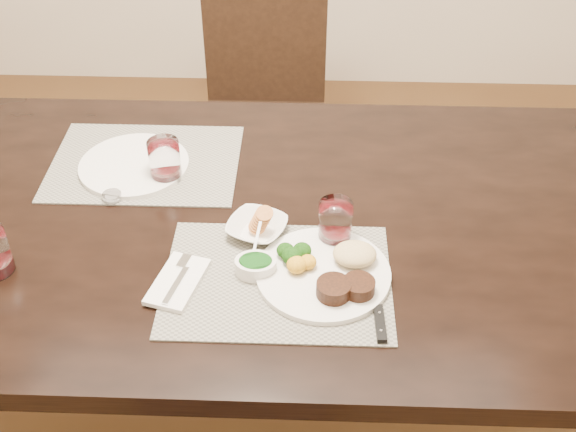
{
  "coord_description": "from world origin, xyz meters",
  "views": [
    {
      "loc": [
        0.16,
        -1.25,
        1.78
      ],
      "look_at": [
        0.12,
        -0.08,
        0.82
      ],
      "focal_mm": 45.0,
      "sensor_mm": 36.0,
      "label": 1
    }
  ],
  "objects_px": {
    "steak_knife": "(379,314)",
    "cracker_bowl": "(257,227)",
    "chair_far": "(264,100)",
    "dinner_plate": "(330,271)",
    "far_plate": "(134,165)",
    "wine_glass_near": "(335,224)"
  },
  "relations": [
    {
      "from": "steak_knife",
      "to": "cracker_bowl",
      "type": "relative_size",
      "value": 1.32
    },
    {
      "from": "chair_far",
      "to": "steak_knife",
      "type": "bearing_deg",
      "value": -76.22
    },
    {
      "from": "chair_far",
      "to": "cracker_bowl",
      "type": "height_order",
      "value": "chair_far"
    },
    {
      "from": "chair_far",
      "to": "wine_glass_near",
      "type": "bearing_deg",
      "value": -77.78
    },
    {
      "from": "dinner_plate",
      "to": "wine_glass_near",
      "type": "relative_size",
      "value": 2.8
    },
    {
      "from": "dinner_plate",
      "to": "chair_far",
      "type": "bearing_deg",
      "value": 114.74
    },
    {
      "from": "steak_knife",
      "to": "wine_glass_near",
      "type": "relative_size",
      "value": 2.17
    },
    {
      "from": "wine_glass_near",
      "to": "cracker_bowl",
      "type": "bearing_deg",
      "value": 174.99
    },
    {
      "from": "chair_far",
      "to": "dinner_plate",
      "type": "relative_size",
      "value": 3.27
    },
    {
      "from": "far_plate",
      "to": "cracker_bowl",
      "type": "bearing_deg",
      "value": -36.72
    },
    {
      "from": "cracker_bowl",
      "to": "far_plate",
      "type": "relative_size",
      "value": 0.6
    },
    {
      "from": "chair_far",
      "to": "wine_glass_near",
      "type": "xyz_separation_m",
      "value": [
        0.22,
        -1.01,
        0.29
      ]
    },
    {
      "from": "cracker_bowl",
      "to": "far_plate",
      "type": "distance_m",
      "value": 0.4
    },
    {
      "from": "dinner_plate",
      "to": "far_plate",
      "type": "relative_size",
      "value": 1.03
    },
    {
      "from": "wine_glass_near",
      "to": "dinner_plate",
      "type": "bearing_deg",
      "value": -95.72
    },
    {
      "from": "cracker_bowl",
      "to": "wine_glass_near",
      "type": "height_order",
      "value": "wine_glass_near"
    },
    {
      "from": "steak_knife",
      "to": "chair_far",
      "type": "bearing_deg",
      "value": 101.89
    },
    {
      "from": "dinner_plate",
      "to": "far_plate",
      "type": "bearing_deg",
      "value": 156.55
    },
    {
      "from": "dinner_plate",
      "to": "wine_glass_near",
      "type": "xyz_separation_m",
      "value": [
        0.01,
        0.12,
        0.03
      ]
    },
    {
      "from": "chair_far",
      "to": "wine_glass_near",
      "type": "relative_size",
      "value": 9.16
    },
    {
      "from": "chair_far",
      "to": "dinner_plate",
      "type": "xyz_separation_m",
      "value": [
        0.21,
        -1.13,
        0.27
      ]
    },
    {
      "from": "chair_far",
      "to": "wine_glass_near",
      "type": "height_order",
      "value": "chair_far"
    }
  ]
}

